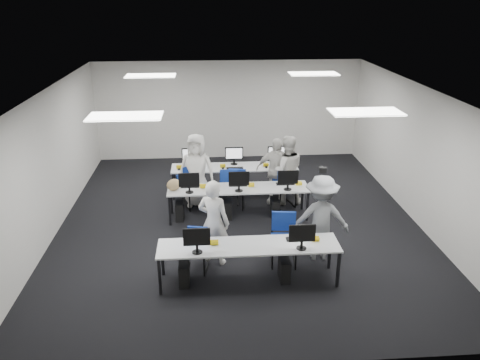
{
  "coord_description": "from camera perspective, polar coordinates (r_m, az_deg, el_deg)",
  "views": [
    {
      "loc": [
        -0.68,
        -9.56,
        4.85
      ],
      "look_at": [
        0.02,
        0.01,
        1.0
      ],
      "focal_mm": 35.0,
      "sensor_mm": 36.0,
      "label": 1
    }
  ],
  "objects": [
    {
      "name": "chair_1",
      "position": [
        9.07,
        5.32,
        -8.27
      ],
      "size": [
        0.53,
        0.57,
        0.98
      ],
      "rotation": [
        0.0,
        0.0,
        -0.1
      ],
      "color": "navy",
      "rests_on": "ground"
    },
    {
      "name": "equipment_mid",
      "position": [
        10.74,
        -1.21,
        -2.86
      ],
      "size": [
        2.91,
        0.41,
        1.19
      ],
      "color": "white",
      "rests_on": "desk_mid"
    },
    {
      "name": "chair_0",
      "position": [
        8.89,
        -5.31,
        -9.37
      ],
      "size": [
        0.47,
        0.5,
        0.81
      ],
      "rotation": [
        0.0,
        0.0,
        -0.19
      ],
      "color": "navy",
      "rests_on": "ground"
    },
    {
      "name": "equipment_back",
      "position": [
        12.08,
        0.23,
        0.04
      ],
      "size": [
        2.91,
        0.41,
        1.19
      ],
      "color": "white",
      "rests_on": "desk_back"
    },
    {
      "name": "chair_6",
      "position": [
        11.52,
        -1.33,
        -1.41
      ],
      "size": [
        0.48,
        0.52,
        0.94
      ],
      "rotation": [
        0.0,
        0.0,
        -0.03
      ],
      "color": "navy",
      "rests_on": "ground"
    },
    {
      "name": "student_0",
      "position": [
        8.81,
        -3.22,
        -5.17
      ],
      "size": [
        0.73,
        0.63,
        1.7
      ],
      "primitive_type": "imported",
      "rotation": [
        0.0,
        0.0,
        2.71
      ],
      "color": "beige",
      "rests_on": "ground"
    },
    {
      "name": "room",
      "position": [
        10.15,
        -0.13,
        2.6
      ],
      "size": [
        9.0,
        9.02,
        3.0
      ],
      "color": "black",
      "rests_on": "ground"
    },
    {
      "name": "handbag",
      "position": [
        10.54,
        -8.08,
        -0.58
      ],
      "size": [
        0.38,
        0.33,
        0.27
      ],
      "primitive_type": "ellipsoid",
      "rotation": [
        0.0,
        0.0,
        0.43
      ],
      "color": "tan",
      "rests_on": "desk_mid"
    },
    {
      "name": "ceiling_panels",
      "position": [
        9.76,
        -0.14,
        10.86
      ],
      "size": [
        5.2,
        4.6,
        0.02
      ],
      "color": "white",
      "rests_on": "room"
    },
    {
      "name": "student_1",
      "position": [
        11.39,
        5.7,
        1.25
      ],
      "size": [
        0.85,
        0.67,
        1.72
      ],
      "primitive_type": "imported",
      "rotation": [
        0.0,
        0.0,
        3.12
      ],
      "color": "beige",
      "rests_on": "ground"
    },
    {
      "name": "photographer",
      "position": [
        9.08,
        9.81,
        -4.58
      ],
      "size": [
        1.17,
        0.75,
        1.71
      ],
      "primitive_type": "imported",
      "rotation": [
        0.0,
        0.0,
        3.04
      ],
      "color": "gray",
      "rests_on": "ground"
    },
    {
      "name": "desk_mid",
      "position": [
        10.63,
        -0.2,
        -1.21
      ],
      "size": [
        3.2,
        0.7,
        0.73
      ],
      "color": "silver",
      "rests_on": "ground"
    },
    {
      "name": "student_3",
      "position": [
        11.38,
        4.36,
        1.11
      ],
      "size": [
        1.05,
        0.72,
        1.65
      ],
      "primitive_type": "imported",
      "rotation": [
        0.0,
        0.0,
        -0.36
      ],
      "color": "beige",
      "rests_on": "ground"
    },
    {
      "name": "desk_back",
      "position": [
        11.93,
        -0.68,
        1.42
      ],
      "size": [
        3.2,
        0.7,
        0.73
      ],
      "color": "silver",
      "rests_on": "ground"
    },
    {
      "name": "student_2",
      "position": [
        11.23,
        -5.29,
        1.17
      ],
      "size": [
        0.98,
        0.75,
        1.79
      ],
      "primitive_type": "imported",
      "rotation": [
        0.0,
        0.0,
        -0.22
      ],
      "color": "beige",
      "rests_on": "ground"
    },
    {
      "name": "chair_5",
      "position": [
        11.52,
        -6.49,
        -1.76
      ],
      "size": [
        0.49,
        0.52,
        0.82
      ],
      "rotation": [
        0.0,
        0.0,
        -0.22
      ],
      "color": "navy",
      "rests_on": "ground"
    },
    {
      "name": "dslr_camera",
      "position": [
        8.88,
        10.04,
        1.22
      ],
      "size": [
        0.16,
        0.19,
        0.1
      ],
      "primitive_type": "cube",
      "rotation": [
        0.0,
        0.0,
        3.04
      ],
      "color": "black",
      "rests_on": "photographer"
    },
    {
      "name": "chair_4",
      "position": [
        11.43,
        5.35,
        -1.71
      ],
      "size": [
        0.58,
        0.61,
        0.93
      ],
      "rotation": [
        0.0,
        0.0,
        0.29
      ],
      "color": "navy",
      "rests_on": "ground"
    },
    {
      "name": "chair_3",
      "position": [
        11.34,
        -0.48,
        -1.88
      ],
      "size": [
        0.53,
        0.56,
        0.89
      ],
      "rotation": [
        0.0,
        0.0,
        -0.22
      ],
      "color": "navy",
      "rests_on": "ground"
    },
    {
      "name": "chair_2",
      "position": [
        11.39,
        -5.53,
        -1.76
      ],
      "size": [
        0.62,
        0.64,
        0.97
      ],
      "rotation": [
        0.0,
        0.0,
        0.34
      ],
      "color": "navy",
      "rests_on": "ground"
    },
    {
      "name": "equipment_front",
      "position": [
        8.45,
        -0.25,
        -10.25
      ],
      "size": [
        2.51,
        0.41,
        1.19
      ],
      "color": "#0E3CB6",
      "rests_on": "desk_front"
    },
    {
      "name": "desk_front",
      "position": [
        8.31,
        1.07,
        -8.24
      ],
      "size": [
        3.2,
        0.7,
        0.73
      ],
      "color": "silver",
      "rests_on": "ground"
    },
    {
      "name": "chair_7",
      "position": [
        11.62,
        5.05,
        -1.38
      ],
      "size": [
        0.57,
        0.59,
        0.89
      ],
      "rotation": [
        0.0,
        0.0,
        0.33
      ],
      "color": "navy",
      "rests_on": "ground"
    }
  ]
}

